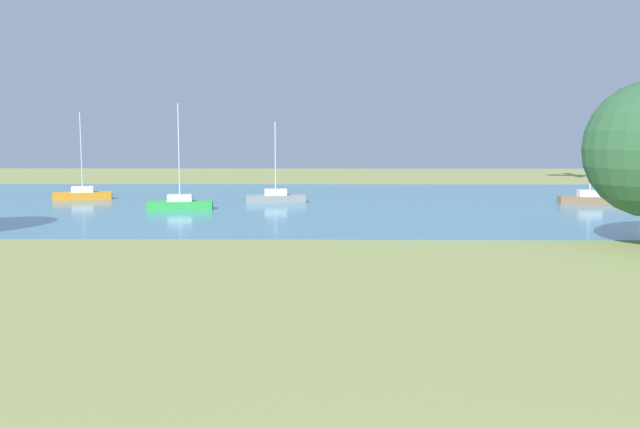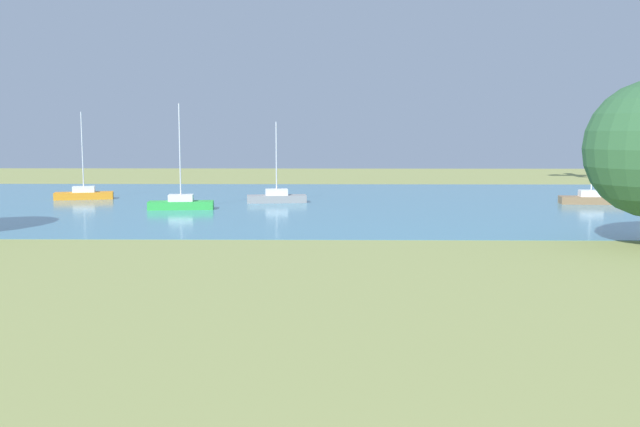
# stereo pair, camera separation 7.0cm
# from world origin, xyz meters

# --- Properties ---
(ground_plane) EXTENTS (160.00, 160.00, 0.00)m
(ground_plane) POSITION_xyz_m (0.00, 22.00, 0.00)
(ground_plane) COLOR #8C9351
(water_surface) EXTENTS (140.00, 40.00, 0.02)m
(water_surface) POSITION_xyz_m (0.00, 50.00, 0.01)
(water_surface) COLOR teal
(water_surface) RESTS_ON ground
(sailboat_green) EXTENTS (4.93, 1.99, 7.83)m
(sailboat_green) POSITION_xyz_m (-12.73, 45.02, 0.47)
(sailboat_green) COLOR green
(sailboat_green) RESTS_ON water_surface
(sailboat_orange) EXTENTS (5.02, 2.61, 7.39)m
(sailboat_orange) POSITION_xyz_m (-22.61, 52.68, 0.47)
(sailboat_orange) COLOR orange
(sailboat_orange) RESTS_ON water_surface
(sailboat_brown) EXTENTS (4.91, 1.88, 6.39)m
(sailboat_brown) POSITION_xyz_m (19.24, 49.37, 0.46)
(sailboat_brown) COLOR brown
(sailboat_brown) RESTS_ON water_surface
(sailboat_gray) EXTENTS (4.94, 2.06, 6.54)m
(sailboat_gray) POSITION_xyz_m (-5.96, 50.15, 0.46)
(sailboat_gray) COLOR gray
(sailboat_gray) RESTS_ON water_surface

